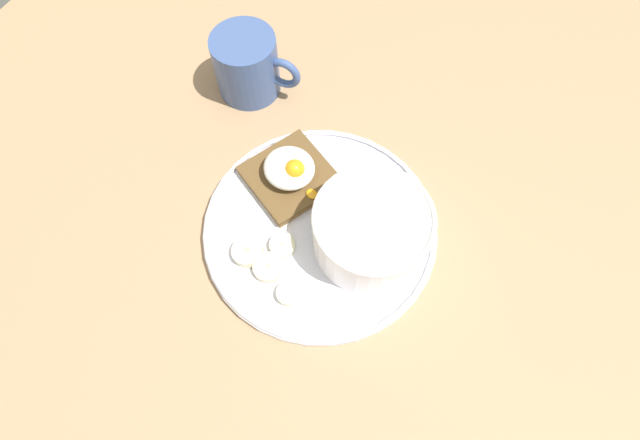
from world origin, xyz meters
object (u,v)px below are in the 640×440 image
(toast_slice, at_px, (290,177))
(banana_slice_left, at_px, (268,267))
(coffee_mug, at_px, (248,65))
(poached_egg, at_px, (290,168))
(banana_slice_front, at_px, (282,245))
(oatmeal_bowl, at_px, (371,230))
(banana_slice_right, at_px, (248,251))
(banana_slice_back, at_px, (289,294))

(toast_slice, bearing_deg, banana_slice_left, 107.88)
(banana_slice_left, xyz_separation_m, coffee_mug, (0.16, -0.22, 0.03))
(poached_egg, bearing_deg, banana_slice_left, 107.30)
(toast_slice, distance_m, banana_slice_front, 0.09)
(oatmeal_bowl, bearing_deg, coffee_mug, -29.12)
(toast_slice, height_order, poached_egg, poached_egg)
(poached_egg, xyz_separation_m, banana_slice_right, (-0.01, 0.11, -0.02))
(toast_slice, relative_size, banana_slice_left, 2.81)
(oatmeal_bowl, distance_m, coffee_mug, 0.28)
(poached_egg, bearing_deg, oatmeal_bowl, 166.50)
(banana_slice_left, bearing_deg, banana_slice_right, -9.18)
(poached_egg, xyz_separation_m, banana_slice_left, (-0.03, 0.11, -0.02))
(banana_slice_front, relative_size, coffee_mug, 0.36)
(poached_egg, height_order, banana_slice_left, poached_egg)
(oatmeal_bowl, height_order, poached_egg, oatmeal_bowl)
(toast_slice, height_order, banana_slice_right, banana_slice_right)
(banana_slice_right, bearing_deg, coffee_mug, -58.69)
(poached_egg, relative_size, banana_slice_back, 2.69)
(toast_slice, xyz_separation_m, banana_slice_back, (-0.07, 0.13, -0.00))
(oatmeal_bowl, distance_m, banana_slice_right, 0.14)
(banana_slice_front, height_order, coffee_mug, coffee_mug)
(banana_slice_front, xyz_separation_m, coffee_mug, (0.16, -0.19, 0.03))
(poached_egg, relative_size, coffee_mug, 0.65)
(banana_slice_front, height_order, banana_slice_left, banana_slice_front)
(toast_slice, height_order, coffee_mug, coffee_mug)
(poached_egg, relative_size, banana_slice_front, 1.80)
(oatmeal_bowl, height_order, banana_slice_front, oatmeal_bowl)
(banana_slice_back, height_order, coffee_mug, coffee_mug)
(banana_slice_left, distance_m, banana_slice_right, 0.03)
(toast_slice, height_order, banana_slice_back, toast_slice)
(banana_slice_right, height_order, coffee_mug, coffee_mug)
(banana_slice_front, bearing_deg, toast_slice, -65.90)
(poached_egg, height_order, banana_slice_back, poached_egg)
(oatmeal_bowl, bearing_deg, banana_slice_front, 32.00)
(banana_slice_left, relative_size, banana_slice_right, 0.92)
(oatmeal_bowl, bearing_deg, banana_slice_back, 63.54)
(toast_slice, bearing_deg, coffee_mug, -40.89)
(toast_slice, height_order, banana_slice_front, same)
(banana_slice_back, relative_size, banana_slice_right, 0.58)
(oatmeal_bowl, xyz_separation_m, coffee_mug, (0.24, -0.14, 0.00))
(oatmeal_bowl, height_order, banana_slice_right, oatmeal_bowl)
(toast_slice, relative_size, poached_egg, 1.67)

